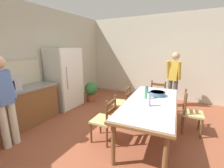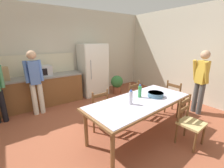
{
  "view_description": "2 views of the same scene",
  "coord_description": "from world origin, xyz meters",
  "px_view_note": "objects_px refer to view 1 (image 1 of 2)",
  "views": [
    {
      "loc": [
        -2.33,
        -1.15,
        1.79
      ],
      "look_at": [
        0.24,
        0.23,
        1.08
      ],
      "focal_mm": 24.0,
      "sensor_mm": 36.0,
      "label": 1
    },
    {
      "loc": [
        -1.52,
        -2.43,
        1.91
      ],
      "look_at": [
        0.25,
        0.12,
        0.99
      ],
      "focal_mm": 24.0,
      "sensor_mm": 36.0,
      "label": 2
    }
  ],
  "objects_px": {
    "chair_side_far_left": "(105,120)",
    "refrigerator": "(65,78)",
    "microwave": "(4,85)",
    "chair_side_near_right": "(191,113)",
    "bottle_near_centre": "(149,99)",
    "bottle_off_centre": "(146,93)",
    "person_at_counter": "(4,98)",
    "chair_side_far_right": "(123,102)",
    "person_by_table": "(174,77)",
    "chair_head_end": "(158,96)",
    "serving_bowl": "(157,93)",
    "dining_table": "(151,104)",
    "potted_plant": "(91,90)"
  },
  "relations": [
    {
      "from": "microwave",
      "to": "dining_table",
      "type": "xyz_separation_m",
      "value": [
        1.24,
        -2.72,
        -0.34
      ]
    },
    {
      "from": "bottle_near_centre",
      "to": "chair_side_near_right",
      "type": "height_order",
      "value": "bottle_near_centre"
    },
    {
      "from": "dining_table",
      "to": "person_by_table",
      "type": "xyz_separation_m",
      "value": [
        1.97,
        -0.18,
        0.24
      ]
    },
    {
      "from": "chair_head_end",
      "to": "potted_plant",
      "type": "height_order",
      "value": "chair_head_end"
    },
    {
      "from": "bottle_off_centre",
      "to": "person_by_table",
      "type": "height_order",
      "value": "person_by_table"
    },
    {
      "from": "chair_side_near_right",
      "to": "person_by_table",
      "type": "xyz_separation_m",
      "value": [
        1.4,
        0.54,
        0.49
      ]
    },
    {
      "from": "bottle_off_centre",
      "to": "chair_side_far_left",
      "type": "relative_size",
      "value": 0.3
    },
    {
      "from": "chair_side_far_left",
      "to": "chair_side_near_right",
      "type": "bearing_deg",
      "value": 125.28
    },
    {
      "from": "chair_side_near_right",
      "to": "person_by_table",
      "type": "height_order",
      "value": "person_by_table"
    },
    {
      "from": "microwave",
      "to": "person_at_counter",
      "type": "distance_m",
      "value": 0.6
    },
    {
      "from": "dining_table",
      "to": "chair_side_far_left",
      "type": "height_order",
      "value": "chair_side_far_left"
    },
    {
      "from": "dining_table",
      "to": "bottle_near_centre",
      "type": "height_order",
      "value": "bottle_near_centre"
    },
    {
      "from": "bottle_near_centre",
      "to": "serving_bowl",
      "type": "xyz_separation_m",
      "value": [
        0.68,
        -0.02,
        -0.07
      ]
    },
    {
      "from": "serving_bowl",
      "to": "chair_head_end",
      "type": "bearing_deg",
      "value": 8.89
    },
    {
      "from": "bottle_off_centre",
      "to": "chair_head_end",
      "type": "distance_m",
      "value": 1.39
    },
    {
      "from": "microwave",
      "to": "person_at_counter",
      "type": "bearing_deg",
      "value": -118.44
    },
    {
      "from": "microwave",
      "to": "chair_side_near_right",
      "type": "distance_m",
      "value": 3.94
    },
    {
      "from": "dining_table",
      "to": "chair_side_far_left",
      "type": "bearing_deg",
      "value": 128.21
    },
    {
      "from": "bottle_off_centre",
      "to": "chair_side_near_right",
      "type": "xyz_separation_m",
      "value": [
        0.47,
        -0.85,
        -0.45
      ]
    },
    {
      "from": "chair_side_far_right",
      "to": "chair_head_end",
      "type": "bearing_deg",
      "value": 134.69
    },
    {
      "from": "bottle_near_centre",
      "to": "refrigerator",
      "type": "bearing_deg",
      "value": 75.97
    },
    {
      "from": "bottle_off_centre",
      "to": "microwave",
      "type": "bearing_deg",
      "value": 117.42
    },
    {
      "from": "chair_side_near_right",
      "to": "chair_side_far_right",
      "type": "xyz_separation_m",
      "value": [
        -0.12,
        1.53,
        0.0
      ]
    },
    {
      "from": "microwave",
      "to": "chair_side_near_right",
      "type": "xyz_separation_m",
      "value": [
        1.81,
        -3.45,
        -0.6
      ]
    },
    {
      "from": "refrigerator",
      "to": "bottle_off_centre",
      "type": "relative_size",
      "value": 6.61
    },
    {
      "from": "refrigerator",
      "to": "chair_head_end",
      "type": "distance_m",
      "value": 2.81
    },
    {
      "from": "chair_side_far_left",
      "to": "person_by_table",
      "type": "relative_size",
      "value": 0.55
    },
    {
      "from": "person_at_counter",
      "to": "chair_side_far_right",
      "type": "bearing_deg",
      "value": -125.33
    },
    {
      "from": "microwave",
      "to": "serving_bowl",
      "type": "distance_m",
      "value": 3.22
    },
    {
      "from": "chair_side_far_left",
      "to": "refrigerator",
      "type": "bearing_deg",
      "value": -119.03
    },
    {
      "from": "chair_side_near_right",
      "to": "potted_plant",
      "type": "bearing_deg",
      "value": 75.12
    },
    {
      "from": "refrigerator",
      "to": "bottle_near_centre",
      "type": "xyz_separation_m",
      "value": [
        -0.68,
        -2.73,
        -0.0
      ]
    },
    {
      "from": "chair_side_far_left",
      "to": "bottle_off_centre",
      "type": "bearing_deg",
      "value": 135.54
    },
    {
      "from": "bottle_near_centre",
      "to": "chair_head_end",
      "type": "relative_size",
      "value": 0.3
    },
    {
      "from": "serving_bowl",
      "to": "chair_side_far_left",
      "type": "xyz_separation_m",
      "value": [
        -0.97,
        0.76,
        -0.38
      ]
    },
    {
      "from": "potted_plant",
      "to": "serving_bowl",
      "type": "bearing_deg",
      "value": -107.43
    },
    {
      "from": "microwave",
      "to": "potted_plant",
      "type": "height_order",
      "value": "microwave"
    },
    {
      "from": "bottle_near_centre",
      "to": "chair_side_near_right",
      "type": "relative_size",
      "value": 0.3
    },
    {
      "from": "chair_side_far_right",
      "to": "microwave",
      "type": "bearing_deg",
      "value": -58.5
    },
    {
      "from": "microwave",
      "to": "chair_side_near_right",
      "type": "height_order",
      "value": "microwave"
    },
    {
      "from": "bottle_off_centre",
      "to": "chair_head_end",
      "type": "xyz_separation_m",
      "value": [
        1.31,
        -0.01,
        -0.45
      ]
    },
    {
      "from": "serving_bowl",
      "to": "bottle_off_centre",
      "type": "bearing_deg",
      "value": 150.65
    },
    {
      "from": "chair_head_end",
      "to": "person_at_counter",
      "type": "xyz_separation_m",
      "value": [
        -2.94,
        2.08,
        0.49
      ]
    },
    {
      "from": "bottle_near_centre",
      "to": "chair_side_far_right",
      "type": "bearing_deg",
      "value": 48.88
    },
    {
      "from": "refrigerator",
      "to": "chair_head_end",
      "type": "bearing_deg",
      "value": -68.6
    },
    {
      "from": "person_by_table",
      "to": "potted_plant",
      "type": "xyz_separation_m",
      "value": [
        -0.84,
        2.46,
        -0.55
      ]
    },
    {
      "from": "bottle_off_centre",
      "to": "serving_bowl",
      "type": "bearing_deg",
      "value": -29.35
    },
    {
      "from": "person_by_table",
      "to": "chair_side_near_right",
      "type": "bearing_deg",
      "value": 34.6
    },
    {
      "from": "chair_side_far_left",
      "to": "person_at_counter",
      "type": "xyz_separation_m",
      "value": [
        -0.96,
        1.48,
        0.49
      ]
    },
    {
      "from": "serving_bowl",
      "to": "potted_plant",
      "type": "xyz_separation_m",
      "value": [
        0.73,
        2.31,
        -0.43
      ]
    }
  ]
}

